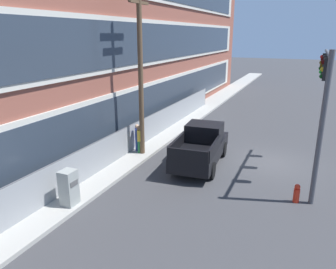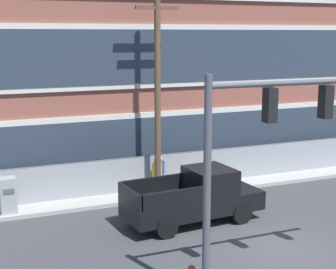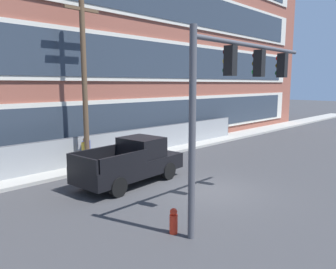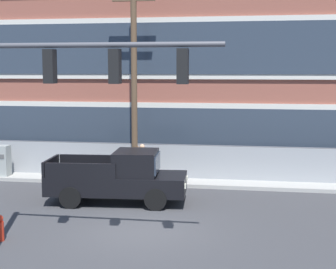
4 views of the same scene
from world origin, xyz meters
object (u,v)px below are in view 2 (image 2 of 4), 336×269
pickup_truck_black (196,198)px  pedestrian_by_fence (157,174)px  electrical_cabinet (8,197)px  traffic_signal_mast (280,131)px  pedestrian_near_cabinet (159,172)px  utility_pole_near_corner (158,81)px

pickup_truck_black → pedestrian_by_fence: (-0.17, 3.49, 0.03)m
pickup_truck_black → electrical_cabinet: pickup_truck_black is taller
pickup_truck_black → electrical_cabinet: 7.12m
traffic_signal_mast → pickup_truck_black: size_ratio=1.22×
pedestrian_near_cabinet → pedestrian_by_fence: 0.34m
pickup_truck_black → electrical_cabinet: size_ratio=3.43×
pedestrian_near_cabinet → pedestrian_by_fence: (-0.22, -0.26, 0.00)m
traffic_signal_mast → pedestrian_near_cabinet: size_ratio=3.84×
traffic_signal_mast → pickup_truck_black: bearing=88.4°
pickup_truck_black → electrical_cabinet: bearing=153.1°
traffic_signal_mast → pedestrian_by_fence: bearing=90.1°
utility_pole_near_corner → pedestrian_by_fence: utility_pole_near_corner is taller
pedestrian_near_cabinet → electrical_cabinet: bearing=-175.3°
pickup_truck_black → pedestrian_near_cabinet: bearing=89.3°
traffic_signal_mast → pedestrian_near_cabinet: traffic_signal_mast is taller
traffic_signal_mast → pedestrian_near_cabinet: 9.67m
utility_pole_near_corner → pedestrian_near_cabinet: bearing=60.8°
traffic_signal_mast → electrical_cabinet: bearing=126.0°
utility_pole_near_corner → pickup_truck_black: bearing=-86.6°
utility_pole_near_corner → traffic_signal_mast: bearing=-89.7°
pickup_truck_black → utility_pole_near_corner: bearing=93.4°
traffic_signal_mast → pedestrian_near_cabinet: (0.20, 9.05, -3.40)m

